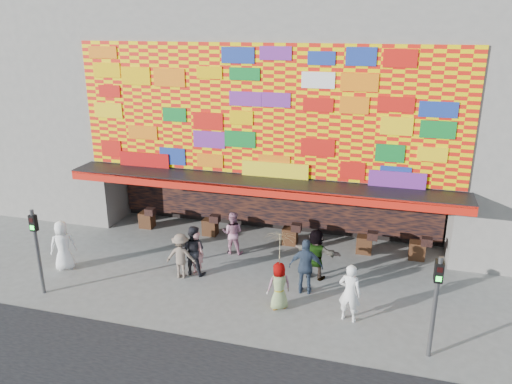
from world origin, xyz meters
TOP-DOWN VIEW (x-y plane):
  - ground at (0.00, 0.00)m, footprint 90.00×90.00m
  - shop_building at (0.00, 8.18)m, footprint 15.20×9.40m
  - neighbor_left at (-13.00, 8.00)m, footprint 11.00×8.00m
  - signal_left at (-6.20, -1.50)m, footprint 0.22×0.20m
  - signal_right at (6.20, -1.50)m, footprint 0.22×0.20m
  - ped_a at (-6.56, 0.21)m, footprint 1.09×1.05m
  - ped_b at (-1.68, 1.17)m, footprint 0.72×0.61m
  - ped_c at (-1.83, 1.16)m, footprint 0.94×0.75m
  - ped_d at (-2.15, 0.80)m, footprint 1.15×0.77m
  - ped_e at (2.32, 0.91)m, footprint 1.18×0.57m
  - ped_f at (2.47, 2.03)m, footprint 1.80×0.86m
  - ped_g at (1.68, -0.27)m, footprint 0.92×0.84m
  - ped_h at (3.89, -0.34)m, footprint 0.75×0.55m
  - ped_i at (-1.01, 3.17)m, footprint 0.88×0.71m
  - parasol at (1.68, -0.27)m, footprint 1.00×1.02m

SIDE VIEW (x-z plane):
  - ground at x=0.00m, z-range 0.00..0.00m
  - ped_g at x=1.68m, z-range 0.00..1.58m
  - ped_d at x=-2.15m, z-range 0.00..1.66m
  - ped_b at x=-1.68m, z-range 0.00..1.67m
  - ped_i at x=-1.01m, z-range 0.00..1.71m
  - ped_c at x=-1.83m, z-range 0.00..1.86m
  - ped_f at x=2.47m, z-range 0.00..1.86m
  - ped_h at x=3.89m, z-range 0.00..1.88m
  - ped_a at x=-6.56m, z-range 0.00..1.88m
  - ped_e at x=2.32m, z-range 0.00..1.95m
  - signal_left at x=-6.20m, z-range 0.36..3.36m
  - signal_right at x=6.20m, z-range 0.36..3.36m
  - parasol at x=1.68m, z-range 1.22..3.08m
  - shop_building at x=0.00m, z-range 0.23..10.23m
  - neighbor_left at x=-13.00m, z-range 0.00..12.00m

